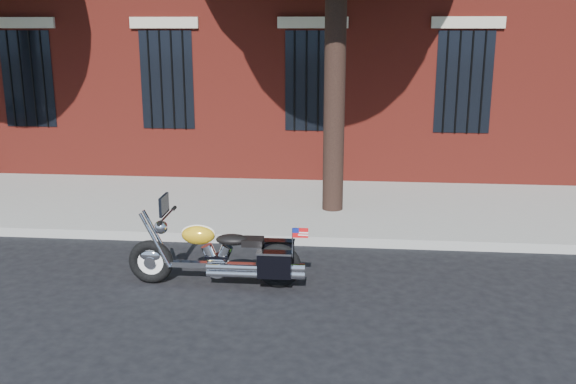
# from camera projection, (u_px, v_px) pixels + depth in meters

# --- Properties ---
(ground) EXTENTS (120.00, 120.00, 0.00)m
(ground) POSITION_uv_depth(u_px,v_px,m) (289.00, 278.00, 8.61)
(ground) COLOR black
(ground) RESTS_ON ground
(curb) EXTENTS (40.00, 0.16, 0.15)m
(curb) POSITION_uv_depth(u_px,v_px,m) (297.00, 239.00, 9.92)
(curb) COLOR gray
(curb) RESTS_ON ground
(sidewalk) EXTENTS (40.00, 3.60, 0.15)m
(sidewalk) POSITION_uv_depth(u_px,v_px,m) (306.00, 207.00, 11.74)
(sidewalk) COLOR gray
(sidewalk) RESTS_ON ground
(motorcycle) EXTENTS (2.37, 0.69, 1.19)m
(motorcycle) POSITION_uv_depth(u_px,v_px,m) (223.00, 256.00, 8.24)
(motorcycle) COLOR black
(motorcycle) RESTS_ON ground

